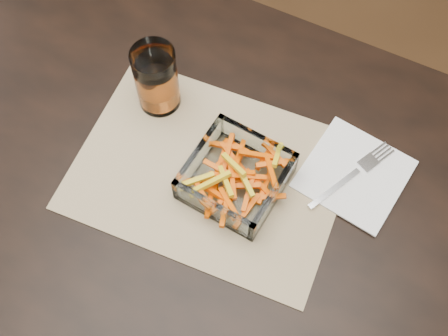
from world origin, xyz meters
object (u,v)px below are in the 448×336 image
(dining_table, at_px, (165,210))
(fork, at_px, (354,174))
(glass_bowl, at_px, (236,178))
(tumbler, at_px, (157,80))

(dining_table, bearing_deg, fork, 31.31)
(glass_bowl, bearing_deg, tumbler, 155.60)
(dining_table, height_order, tumbler, tumbler)
(fork, bearing_deg, dining_table, -123.10)
(glass_bowl, height_order, fork, glass_bowl)
(dining_table, xyz_separation_m, glass_bowl, (0.11, 0.07, 0.12))
(dining_table, distance_m, fork, 0.34)
(fork, bearing_deg, tumbler, -152.13)
(tumbler, bearing_deg, dining_table, -60.59)
(glass_bowl, relative_size, fork, 0.92)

